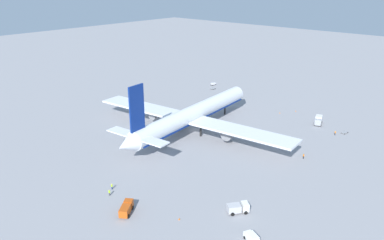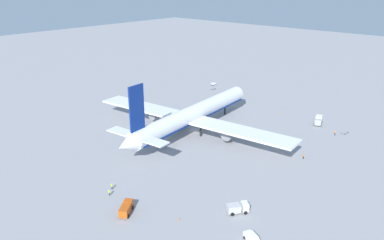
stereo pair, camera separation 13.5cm
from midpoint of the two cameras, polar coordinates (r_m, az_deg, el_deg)
The scene contains 16 objects.
ground_plane at distance 142.66m, azimuth 0.27°, elevation -1.54°, with size 600.00×600.00×0.00m, color gray.
airliner at distance 139.29m, azimuth -0.04°, elevation 0.73°, with size 74.27×81.24×23.80m.
service_truck_0 at distance 155.78m, azimuth 18.18°, elevation -0.01°, with size 6.13×4.07×3.13m.
service_truck_1 at distance 95.91m, azimuth -9.74°, elevation -12.76°, with size 5.96×4.99×2.34m.
service_truck_2 at distance 95.50m, azimuth 6.77°, elevation -12.75°, with size 5.47×4.92×2.46m.
service_van at distance 87.03m, azimuth 8.82°, elevation -16.82°, with size 3.49×4.67×1.97m.
baggage_cart_0 at distance 195.50m, azimuth 3.10°, elevation 4.64°, with size 3.38×1.68×0.40m.
baggage_cart_1 at distance 203.18m, azimuth 3.14°, elevation 5.37°, with size 3.46×2.15×1.25m.
baggage_cart_2 at distance 150.62m, azimuth 21.60°, elevation -1.72°, with size 3.34×1.92×0.40m.
ground_worker_0 at distance 106.49m, azimuth -11.80°, elevation -9.59°, with size 0.56×0.56×1.71m.
ground_worker_1 at distance 125.62m, azimuth 16.14°, elevation -5.16°, with size 0.42×0.42×1.64m.
ground_worker_2 at distance 147.18m, azimuth 20.39°, elevation -1.82°, with size 0.47×0.47×1.70m.
ground_worker_3 at distance 103.81m, azimuth -12.16°, elevation -10.45°, with size 0.56×0.56×1.76m.
traffic_cone_0 at distance 164.39m, azimuth 12.85°, elevation 1.06°, with size 0.36×0.36×0.55m, color orange.
traffic_cone_1 at distance 93.01m, azimuth -1.96°, elevation -14.39°, with size 0.36×0.36×0.55m, color orange.
traffic_cone_2 at distance 168.23m, azimuth 15.08°, elevation 1.31°, with size 0.36×0.36×0.55m, color orange.
Camera 1 is at (-99.55, -87.14, 53.37)m, focal length 36.07 mm.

